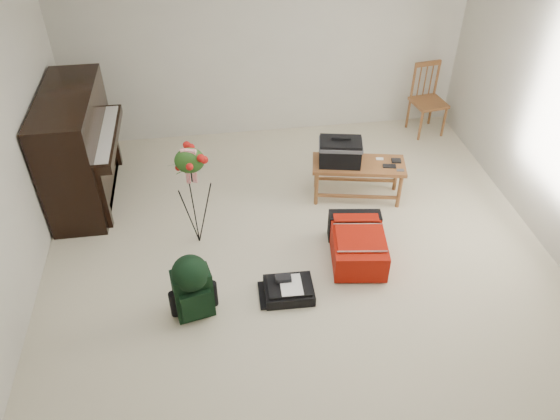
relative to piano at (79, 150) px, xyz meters
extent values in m
cube|color=beige|center=(2.19, -1.60, -0.60)|extent=(5.00, 5.50, 0.01)
cube|color=white|center=(2.19, -1.60, 1.90)|extent=(5.00, 5.50, 0.01)
cube|color=beige|center=(2.19, 1.15, 0.65)|extent=(5.00, 0.04, 2.50)
cube|color=black|center=(-0.01, 0.00, 0.03)|extent=(0.55, 1.50, 1.25)
cube|color=black|center=(0.29, 0.00, 0.13)|extent=(0.28, 1.30, 0.10)
cube|color=white|center=(0.29, 0.00, 0.18)|extent=(0.22, 1.20, 0.02)
cube|color=black|center=(0.04, 0.00, -0.55)|extent=(0.45, 1.30, 0.10)
cube|color=#9C6533|center=(3.00, -0.48, -0.17)|extent=(1.07, 0.60, 0.04)
cylinder|color=#9C6533|center=(2.54, -0.64, -0.39)|extent=(0.04, 0.04, 0.41)
cylinder|color=#9C6533|center=(2.54, -0.32, -0.39)|extent=(0.04, 0.04, 0.41)
cylinder|color=#9C6533|center=(3.45, -0.64, -0.39)|extent=(0.04, 0.04, 0.41)
cylinder|color=#9C6533|center=(3.45, -0.32, -0.39)|extent=(0.04, 0.04, 0.41)
cube|color=#9C6533|center=(4.27, 0.80, -0.17)|extent=(0.46, 0.46, 0.04)
cylinder|color=#9C6533|center=(4.10, 0.63, -0.39)|extent=(0.03, 0.03, 0.41)
cylinder|color=#9C6533|center=(4.10, 0.97, -0.39)|extent=(0.03, 0.03, 0.41)
cylinder|color=#9C6533|center=(4.44, 0.63, -0.39)|extent=(0.03, 0.03, 0.41)
cylinder|color=#9C6533|center=(4.44, 0.97, -0.39)|extent=(0.03, 0.03, 0.41)
cube|color=#9C6533|center=(4.27, 0.97, 0.30)|extent=(0.36, 0.09, 0.06)
cylinder|color=#9C6533|center=(4.10, 0.97, 0.07)|extent=(0.03, 0.03, 0.50)
cylinder|color=#9C6533|center=(4.44, 0.97, 0.07)|extent=(0.03, 0.03, 0.50)
cube|color=#A11606|center=(2.75, -1.46, -0.43)|extent=(0.60, 0.81, 0.29)
cube|color=black|center=(2.75, -1.17, -0.43)|extent=(0.54, 0.24, 0.31)
cube|color=#A11606|center=(2.75, -1.51, -0.28)|extent=(0.50, 0.49, 0.02)
cube|color=silver|center=(2.75, -1.73, -0.27)|extent=(0.47, 0.08, 0.01)
cube|color=black|center=(2.00, -1.85, -0.55)|extent=(0.46, 0.37, 0.11)
cube|color=black|center=(2.00, -1.85, -0.48)|extent=(0.40, 0.32, 0.03)
cube|color=white|center=(2.02, -1.87, -0.46)|extent=(0.21, 0.27, 0.01)
cube|color=black|center=(1.96, -1.80, -0.43)|extent=(0.15, 0.09, 0.04)
cube|color=black|center=(1.14, -1.94, -0.35)|extent=(0.36, 0.26, 0.49)
cube|color=black|center=(1.14, -2.06, -0.38)|extent=(0.27, 0.11, 0.29)
sphere|color=black|center=(1.14, -1.94, -0.11)|extent=(0.32, 0.32, 0.32)
cube|color=black|center=(1.07, -1.83, -0.36)|extent=(0.05, 0.04, 0.44)
cube|color=black|center=(1.22, -1.83, -0.36)|extent=(0.05, 0.04, 0.44)
cylinder|color=black|center=(1.21, -0.98, 0.30)|extent=(0.01, 0.01, 0.30)
ellipsoid|color=#255119|center=(1.21, -0.98, 0.39)|extent=(0.28, 0.20, 0.26)
cube|color=red|center=(1.21, -1.00, 0.48)|extent=(0.15, 0.08, 0.08)
camera|label=1|loc=(1.42, -5.26, 3.18)|focal=35.00mm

